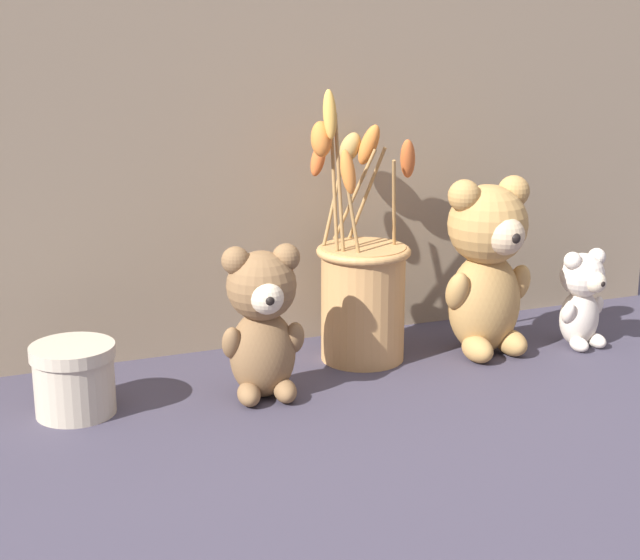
% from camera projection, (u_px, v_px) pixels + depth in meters
% --- Properties ---
extents(ground_plane, '(4.00, 4.00, 0.00)m').
position_uv_depth(ground_plane, '(326.00, 382.00, 1.18)').
color(ground_plane, '#3D3847').
extents(backdrop_wall, '(1.18, 0.02, 0.65)m').
position_uv_depth(backdrop_wall, '(277.00, 98.00, 1.24)').
color(backdrop_wall, gray).
rests_on(backdrop_wall, ground).
extents(teddy_bear_large, '(0.12, 0.12, 0.23)m').
position_uv_depth(teddy_bear_large, '(487.00, 263.00, 1.24)').
color(teddy_bear_large, tan).
rests_on(teddy_bear_large, ground).
extents(teddy_bear_medium, '(0.10, 0.09, 0.18)m').
position_uv_depth(teddy_bear_medium, '(262.00, 319.00, 1.11)').
color(teddy_bear_medium, olive).
rests_on(teddy_bear_medium, ground).
extents(teddy_bear_small, '(0.07, 0.07, 0.13)m').
position_uv_depth(teddy_bear_small, '(583.00, 297.00, 1.28)').
color(teddy_bear_small, beige).
rests_on(teddy_bear_small, ground).
extents(flower_vase, '(0.13, 0.15, 0.34)m').
position_uv_depth(flower_vase, '(362.00, 288.00, 1.23)').
color(flower_vase, tan).
rests_on(flower_vase, ground).
extents(decorative_tin_tall, '(0.09, 0.09, 0.08)m').
position_uv_depth(decorative_tin_tall, '(74.00, 379.00, 1.07)').
color(decorative_tin_tall, beige).
rests_on(decorative_tin_tall, ground).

